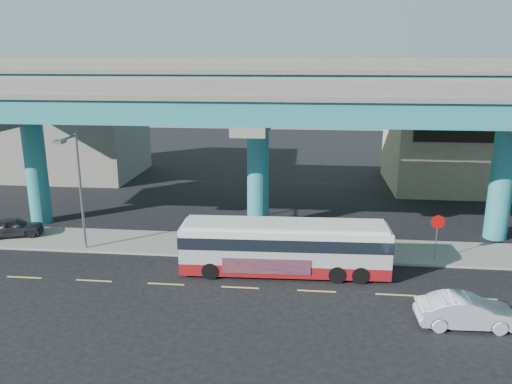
# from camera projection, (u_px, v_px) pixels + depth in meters

# --- Properties ---
(ground) EXTENTS (120.00, 120.00, 0.00)m
(ground) POSITION_uv_depth(u_px,v_px,m) (241.00, 285.00, 26.52)
(ground) COLOR black
(ground) RESTS_ON ground
(sidewalk) EXTENTS (70.00, 4.00, 0.15)m
(sidewalk) POSITION_uv_depth(u_px,v_px,m) (252.00, 246.00, 31.78)
(sidewalk) COLOR gray
(sidewalk) RESTS_ON ground
(lane_markings) EXTENTS (58.00, 0.12, 0.01)m
(lane_markings) POSITION_uv_depth(u_px,v_px,m) (240.00, 287.00, 26.23)
(lane_markings) COLOR #D8C64C
(lane_markings) RESTS_ON ground
(viaduct) EXTENTS (52.00, 12.40, 11.70)m
(viaduct) POSITION_uv_depth(u_px,v_px,m) (258.00, 98.00, 32.88)
(viaduct) COLOR #21787E
(viaduct) RESTS_ON ground
(building_beige) EXTENTS (14.00, 10.23, 7.00)m
(building_beige) POSITION_uv_depth(u_px,v_px,m) (468.00, 150.00, 45.85)
(building_beige) COLOR tan
(building_beige) RESTS_ON ground
(building_concrete) EXTENTS (12.00, 10.00, 9.00)m
(building_concrete) POSITION_uv_depth(u_px,v_px,m) (76.00, 131.00, 50.41)
(building_concrete) COLOR gray
(building_concrete) RESTS_ON ground
(transit_bus) EXTENTS (11.60, 2.88, 2.95)m
(transit_bus) POSITION_uv_depth(u_px,v_px,m) (285.00, 246.00, 27.64)
(transit_bus) COLOR maroon
(transit_bus) RESTS_ON ground
(sedan) EXTENTS (1.78, 4.47, 1.44)m
(sedan) POSITION_uv_depth(u_px,v_px,m) (466.00, 312.00, 22.29)
(sedan) COLOR silver
(sedan) RESTS_ON ground
(parked_car) EXTENTS (3.76, 4.69, 1.29)m
(parked_car) POSITION_uv_depth(u_px,v_px,m) (13.00, 227.00, 33.22)
(parked_car) COLOR #29292E
(parked_car) RESTS_ON sidewalk
(street_lamp) EXTENTS (0.50, 2.40, 7.28)m
(street_lamp) POSITION_uv_depth(u_px,v_px,m) (75.00, 176.00, 29.60)
(street_lamp) COLOR gray
(street_lamp) RESTS_ON sidewalk
(stop_sign) EXTENTS (0.84, 0.10, 2.80)m
(stop_sign) POSITION_uv_depth(u_px,v_px,m) (437.00, 227.00, 28.85)
(stop_sign) COLOR gray
(stop_sign) RESTS_ON sidewalk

